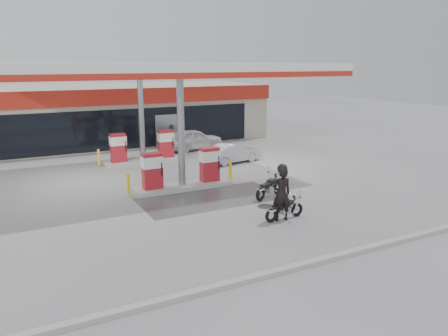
# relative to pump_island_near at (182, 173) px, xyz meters

# --- Properties ---
(ground) EXTENTS (90.00, 90.00, 0.00)m
(ground) POSITION_rel_pump_island_near_xyz_m (0.00, -2.00, -0.71)
(ground) COLOR gray
(ground) RESTS_ON ground
(wet_patch) EXTENTS (6.00, 3.00, 0.00)m
(wet_patch) POSITION_rel_pump_island_near_xyz_m (0.50, -2.00, -0.71)
(wet_patch) COLOR #4C4C4F
(wet_patch) RESTS_ON ground
(drain_cover) EXTENTS (0.70, 0.70, 0.01)m
(drain_cover) POSITION_rel_pump_island_near_xyz_m (2.00, -4.00, -0.71)
(drain_cover) COLOR #38383A
(drain_cover) RESTS_ON ground
(kerb) EXTENTS (28.00, 0.25, 0.15)m
(kerb) POSITION_rel_pump_island_near_xyz_m (0.00, -9.00, -0.64)
(kerb) COLOR gray
(kerb) RESTS_ON ground
(store_building) EXTENTS (22.00, 8.22, 4.00)m
(store_building) POSITION_rel_pump_island_near_xyz_m (0.01, 13.94, 1.30)
(store_building) COLOR beige
(store_building) RESTS_ON ground
(canopy) EXTENTS (16.00, 10.02, 5.51)m
(canopy) POSITION_rel_pump_island_near_xyz_m (0.00, 3.00, 4.56)
(canopy) COLOR silver
(canopy) RESTS_ON ground
(pump_island_near) EXTENTS (5.14, 1.30, 1.78)m
(pump_island_near) POSITION_rel_pump_island_near_xyz_m (0.00, 0.00, 0.00)
(pump_island_near) COLOR #9E9E99
(pump_island_near) RESTS_ON ground
(pump_island_far) EXTENTS (5.14, 1.30, 1.78)m
(pump_island_far) POSITION_rel_pump_island_near_xyz_m (0.00, 6.00, 0.00)
(pump_island_far) COLOR #9E9E99
(pump_island_far) RESTS_ON ground
(main_motorcycle) EXTENTS (1.73, 0.66, 0.89)m
(main_motorcycle) POSITION_rel_pump_island_near_xyz_m (1.83, -5.52, -0.32)
(main_motorcycle) COLOR black
(main_motorcycle) RESTS_ON ground
(biker_main) EXTENTS (0.78, 0.57, 1.99)m
(biker_main) POSITION_rel_pump_island_near_xyz_m (1.64, -5.54, 0.29)
(biker_main) COLOR black
(biker_main) RESTS_ON ground
(parked_motorcycle) EXTENTS (1.80, 0.98, 0.98)m
(parked_motorcycle) POSITION_rel_pump_island_near_xyz_m (2.82, -2.98, -0.28)
(parked_motorcycle) COLOR black
(parked_motorcycle) RESTS_ON ground
(sedan_white) EXTENTS (4.32, 2.40, 1.39)m
(sedan_white) POSITION_rel_pump_island_near_xyz_m (4.09, 8.20, -0.02)
(sedan_white) COLOR silver
(sedan_white) RESTS_ON ground
(attendant) EXTENTS (0.82, 0.96, 1.70)m
(attendant) POSITION_rel_pump_island_near_xyz_m (2.84, 8.80, 0.14)
(attendant) COLOR #4C4C50
(attendant) RESTS_ON ground
(hatchback_silver) EXTENTS (3.57, 1.78, 1.12)m
(hatchback_silver) POSITION_rel_pump_island_near_xyz_m (4.60, 3.60, -0.15)
(hatchback_silver) COLOR #A4A5AB
(hatchback_silver) RESTS_ON ground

